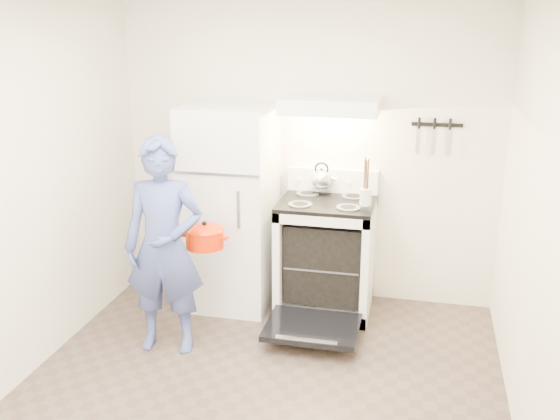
{
  "coord_description": "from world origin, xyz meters",
  "views": [
    {
      "loc": [
        0.95,
        -3.3,
        2.39
      ],
      "look_at": [
        -0.05,
        1.0,
        1.0
      ],
      "focal_mm": 40.0,
      "sensor_mm": 36.0,
      "label": 1
    }
  ],
  "objects_px": {
    "stove_body": "(326,258)",
    "dutch_oven": "(205,238)",
    "refrigerator": "(231,207)",
    "person": "(164,247)",
    "tea_kettle": "(321,178)"
  },
  "relations": [
    {
      "from": "refrigerator",
      "to": "dutch_oven",
      "type": "relative_size",
      "value": 4.76
    },
    {
      "from": "refrigerator",
      "to": "stove_body",
      "type": "relative_size",
      "value": 1.85
    },
    {
      "from": "tea_kettle",
      "to": "dutch_oven",
      "type": "height_order",
      "value": "tea_kettle"
    },
    {
      "from": "tea_kettle",
      "to": "dutch_oven",
      "type": "distance_m",
      "value": 1.18
    },
    {
      "from": "refrigerator",
      "to": "tea_kettle",
      "type": "relative_size",
      "value": 6.42
    },
    {
      "from": "refrigerator",
      "to": "dutch_oven",
      "type": "xyz_separation_m",
      "value": [
        0.01,
        -0.65,
        -0.04
      ]
    },
    {
      "from": "refrigerator",
      "to": "person",
      "type": "xyz_separation_m",
      "value": [
        -0.22,
        -0.87,
        -0.05
      ]
    },
    {
      "from": "refrigerator",
      "to": "stove_body",
      "type": "height_order",
      "value": "refrigerator"
    },
    {
      "from": "refrigerator",
      "to": "person",
      "type": "relative_size",
      "value": 1.07
    },
    {
      "from": "stove_body",
      "to": "person",
      "type": "xyz_separation_m",
      "value": [
        -1.03,
        -0.9,
        0.34
      ]
    },
    {
      "from": "person",
      "to": "dutch_oven",
      "type": "xyz_separation_m",
      "value": [
        0.23,
        0.22,
        0.01
      ]
    },
    {
      "from": "stove_body",
      "to": "dutch_oven",
      "type": "height_order",
      "value": "dutch_oven"
    },
    {
      "from": "person",
      "to": "tea_kettle",
      "type": "bearing_deg",
      "value": 42.27
    },
    {
      "from": "stove_body",
      "to": "dutch_oven",
      "type": "distance_m",
      "value": 1.11
    },
    {
      "from": "stove_body",
      "to": "dutch_oven",
      "type": "relative_size",
      "value": 2.58
    }
  ]
}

